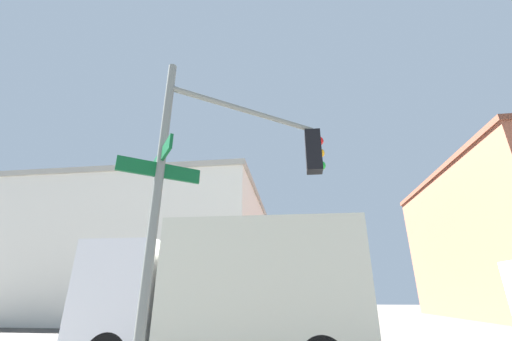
# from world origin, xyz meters

# --- Properties ---
(traffic_signal_near) EXTENTS (2.83, 2.17, 5.07)m
(traffic_signal_near) POSITION_xyz_m (-5.52, -5.93, 3.56)
(traffic_signal_near) COLOR slate
(traffic_signal_near) RESTS_ON ground_plane
(building_stucco) EXTENTS (20.06, 22.21, 10.03)m
(building_stucco) POSITION_xyz_m (-17.88, 18.96, 5.02)
(building_stucco) COLOR silver
(building_stucco) RESTS_ON ground_plane
(box_truck_second) EXTENTS (7.20, 2.60, 3.60)m
(box_truck_second) POSITION_xyz_m (-6.59, -1.70, 1.95)
(box_truck_second) COLOR silver
(box_truck_second) RESTS_ON ground_plane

